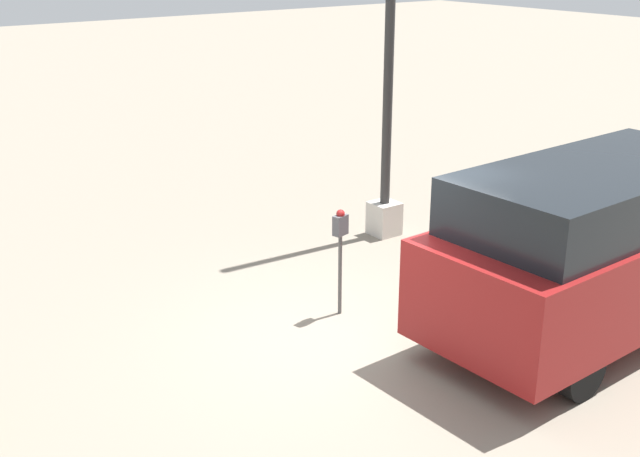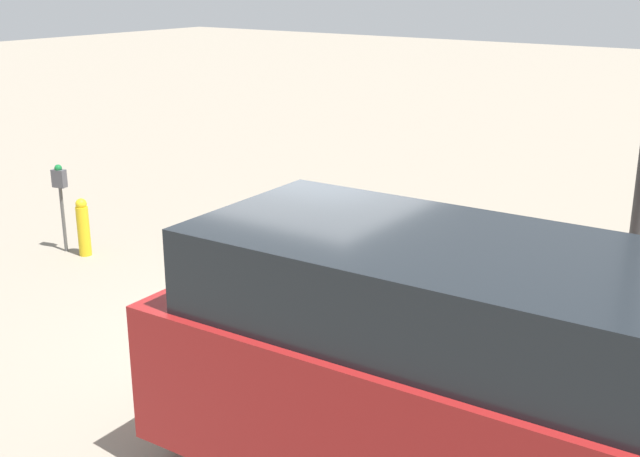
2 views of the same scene
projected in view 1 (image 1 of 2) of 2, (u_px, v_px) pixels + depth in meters
name	position (u px, v px, depth m)	size (l,w,h in m)	color
ground_plane	(357.00, 336.00, 9.93)	(80.00, 80.00, 0.00)	gray
parking_meter_near	(340.00, 238.00, 10.18)	(0.22, 0.16, 1.44)	#4C4C4C
lamp_post	(388.00, 100.00, 12.57)	(0.44, 0.44, 6.80)	beige
parked_van	(599.00, 243.00, 9.72)	(4.95, 2.15, 2.16)	maroon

